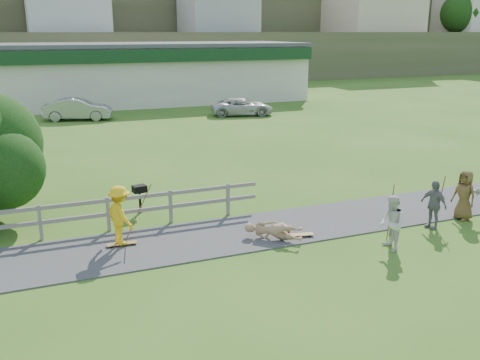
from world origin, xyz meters
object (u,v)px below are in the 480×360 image
(spectator_a, at_px, (392,223))
(spectator_b, at_px, (433,204))
(car_white, at_px, (242,107))
(skater_rider, at_px, (120,219))
(bbq, at_px, (140,199))
(skater_fallen, at_px, (273,231))
(spectator_c, at_px, (464,195))
(car_silver, at_px, (78,109))

(spectator_a, bearing_deg, spectator_b, 124.10)
(spectator_a, relative_size, spectator_b, 1.03)
(spectator_b, xyz_separation_m, car_white, (3.49, 24.27, -0.13))
(skater_rider, xyz_separation_m, bbq, (1.15, 2.81, -0.38))
(spectator_b, height_order, bbq, spectator_b)
(car_white, bearing_deg, skater_fallen, 172.91)
(spectator_a, height_order, spectator_c, spectator_c)
(skater_rider, distance_m, spectator_a, 7.75)
(spectator_a, height_order, car_silver, spectator_a)
(spectator_a, xyz_separation_m, spectator_b, (2.36, 0.98, -0.02))
(spectator_b, height_order, car_silver, spectator_b)
(bbq, bearing_deg, car_silver, 80.32)
(spectator_a, xyz_separation_m, bbq, (-5.93, 5.95, -0.31))
(car_white, bearing_deg, spectator_c, -171.49)
(spectator_b, bearing_deg, spectator_a, -80.57)
(car_silver, bearing_deg, car_white, -86.17)
(skater_rider, distance_m, bbq, 3.06)
(skater_rider, relative_size, bbq, 1.77)
(car_silver, relative_size, car_white, 1.01)
(skater_fallen, distance_m, spectator_c, 6.72)
(skater_rider, bearing_deg, bbq, -42.30)
(spectator_c, height_order, car_silver, spectator_c)
(spectator_b, bearing_deg, bbq, -134.09)
(skater_fallen, bearing_deg, skater_rider, 116.67)
(skater_fallen, xyz_separation_m, spectator_a, (2.81, -1.91, 0.49))
(spectator_c, bearing_deg, skater_fallen, -106.40)
(spectator_b, distance_m, bbq, 9.67)
(skater_fallen, bearing_deg, car_white, 22.42)
(car_white, bearing_deg, spectator_a, -179.79)
(skater_rider, relative_size, spectator_a, 1.08)
(bbq, bearing_deg, skater_fallen, -61.47)
(skater_rider, bearing_deg, car_silver, -23.17)
(spectator_a, distance_m, bbq, 8.40)
(skater_fallen, relative_size, car_white, 0.37)
(bbq, bearing_deg, spectator_c, -34.89)
(car_white, height_order, bbq, car_white)
(car_silver, distance_m, car_white, 11.82)
(spectator_c, relative_size, car_white, 0.36)
(skater_fallen, height_order, car_white, car_white)
(skater_fallen, distance_m, spectator_b, 5.27)
(skater_rider, distance_m, car_silver, 24.46)
(skater_fallen, height_order, spectator_b, spectator_b)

